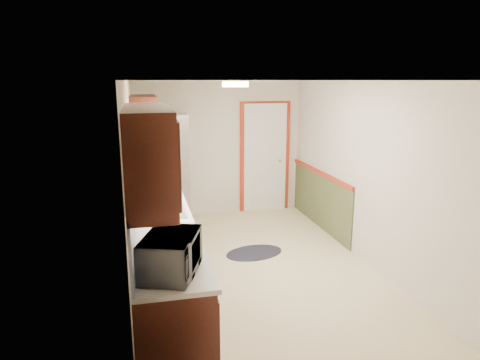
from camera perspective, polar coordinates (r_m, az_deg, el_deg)
room_shell at (r=5.37m, az=2.07°, el=0.20°), size 3.20×5.20×2.52m
kitchen_run at (r=5.02m, az=-10.88°, el=-5.59°), size 0.63×4.00×2.20m
back_wall_trim at (r=7.79m, az=4.85°, el=1.87°), size 1.12×2.30×2.08m
ceiling_fixture at (r=4.97m, az=-0.62°, el=12.66°), size 0.30×0.30×0.06m
microwave at (r=3.36m, az=-9.23°, el=-9.25°), size 0.48×0.64×0.38m
refrigerator at (r=7.26m, az=-10.05°, el=1.30°), size 0.79×0.79×1.88m
rug at (r=6.19m, az=1.91°, el=-9.66°), size 0.94×0.71×0.01m
cooktop at (r=6.42m, az=-11.12°, el=-0.19°), size 0.48×0.57×0.02m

